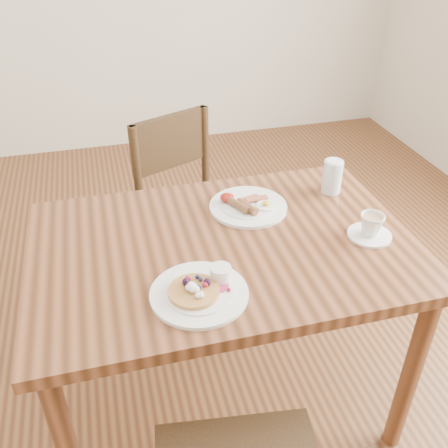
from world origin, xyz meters
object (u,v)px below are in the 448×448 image
object	(u,v)px
water_glass	(332,177)
breakfast_plate	(247,206)
teacup_saucer	(371,227)
pancake_plate	(200,290)
chair_far	(190,207)
dining_table	(224,267)

from	to	relation	value
water_glass	breakfast_plate	bearing A→B (deg)	-174.18
teacup_saucer	water_glass	bearing A→B (deg)	89.66
pancake_plate	teacup_saucer	size ratio (longest dim) A/B	1.93
breakfast_plate	water_glass	bearing A→B (deg)	5.82
chair_far	water_glass	xyz separation A→B (m)	(0.44, -0.44, 0.32)
pancake_plate	water_glass	xyz separation A→B (m)	(0.58, 0.43, 0.05)
pancake_plate	breakfast_plate	bearing A→B (deg)	57.12
pancake_plate	teacup_saucer	world-z (taller)	teacup_saucer
dining_table	pancake_plate	bearing A→B (deg)	-119.78
water_glass	teacup_saucer	bearing A→B (deg)	-90.34
chair_far	water_glass	bearing A→B (deg)	112.19
dining_table	breakfast_plate	bearing A→B (deg)	53.58
chair_far	teacup_saucer	distance (m)	0.90
dining_table	pancake_plate	xyz separation A→B (m)	(-0.12, -0.22, 0.11)
dining_table	breakfast_plate	distance (m)	0.24
breakfast_plate	teacup_saucer	size ratio (longest dim) A/B	1.93
breakfast_plate	water_glass	distance (m)	0.34
pancake_plate	water_glass	bearing A→B (deg)	36.13
breakfast_plate	dining_table	bearing A→B (deg)	-126.42
pancake_plate	teacup_saucer	distance (m)	0.60
breakfast_plate	pancake_plate	bearing A→B (deg)	-122.88
breakfast_plate	teacup_saucer	xyz separation A→B (m)	(0.33, -0.26, 0.02)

